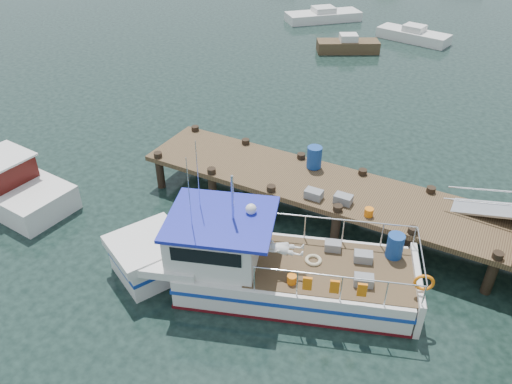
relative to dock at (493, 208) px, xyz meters
The scene contains 6 objects.
ground_plane 6.89m from the dock, behind, with size 160.00×160.00×0.00m, color black.
dock is the anchor object (origin of this frame).
lobster_boat 7.53m from the dock, 143.24° to the right, with size 9.72×5.46×4.77m.
moored_rowboat 21.57m from the dock, 121.13° to the left, with size 4.34×3.29×1.22m.
moored_a 29.38m from the dock, 121.99° to the left, with size 5.77×5.67×1.11m.
moored_b 24.38m from the dock, 108.63° to the left, with size 5.36×2.68×1.13m.
Camera 1 is at (6.01, -14.46, 11.27)m, focal length 35.00 mm.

